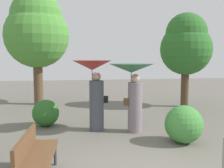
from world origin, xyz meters
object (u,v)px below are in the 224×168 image
object	(u,v)px
person_left	(94,82)
tree_near_right	(186,44)
person_right	(133,83)
park_bench	(35,153)
tree_near_left	(37,30)

from	to	relation	value
person_left	tree_near_right	world-z (taller)	tree_near_right
person_left	tree_near_right	size ratio (longest dim) A/B	0.51
person_right	tree_near_right	bearing A→B (deg)	-47.68
person_left	person_right	xyz separation A→B (m)	(1.06, -0.34, -0.00)
person_right	park_bench	xyz separation A→B (m)	(-2.33, -2.64, -0.90)
tree_near_right	tree_near_left	bearing A→B (deg)	166.19
person_right	tree_near_right	xyz separation A→B (m)	(3.10, 3.35, 1.25)
person_left	tree_near_right	bearing A→B (deg)	-58.97
tree_near_right	person_right	bearing A→B (deg)	-132.78
person_left	tree_near_left	bearing A→B (deg)	20.05
park_bench	tree_near_left	xyz separation A→B (m)	(-0.85, 7.54, 2.80)
person_left	park_bench	world-z (taller)	person_left
person_left	tree_near_right	xyz separation A→B (m)	(4.16, 3.02, 1.25)
person_left	tree_near_left	size ratio (longest dim) A/B	0.41
park_bench	person_left	bearing A→B (deg)	-19.77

